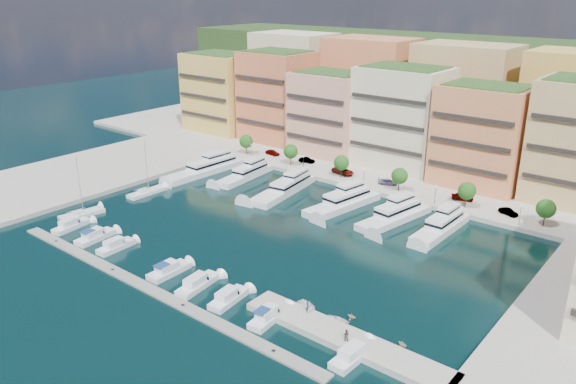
% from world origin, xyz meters
% --- Properties ---
extents(ground, '(400.00, 400.00, 0.00)m').
position_xyz_m(ground, '(0.00, 0.00, 0.00)').
color(ground, black).
rests_on(ground, ground).
extents(north_quay, '(220.00, 64.00, 2.00)m').
position_xyz_m(north_quay, '(0.00, 62.00, 0.00)').
color(north_quay, '#9E998E').
rests_on(north_quay, ground).
extents(west_quay, '(34.00, 76.00, 2.00)m').
position_xyz_m(west_quay, '(-62.00, -8.00, 0.00)').
color(west_quay, '#9E998E').
rests_on(west_quay, ground).
extents(hillside, '(240.00, 40.00, 58.00)m').
position_xyz_m(hillside, '(0.00, 110.00, 0.00)').
color(hillside, '#213A17').
rests_on(hillside, ground).
extents(south_pontoon, '(72.00, 2.20, 0.35)m').
position_xyz_m(south_pontoon, '(-3.00, -30.00, 0.00)').
color(south_pontoon, gray).
rests_on(south_pontoon, ground).
extents(finger_pier, '(32.00, 5.00, 2.00)m').
position_xyz_m(finger_pier, '(30.00, -22.00, 0.00)').
color(finger_pier, '#9E998E').
rests_on(finger_pier, ground).
extents(apartment_0, '(22.00, 16.50, 24.80)m').
position_xyz_m(apartment_0, '(-66.00, 49.99, 13.31)').
color(apartment_0, '#E2BF52').
rests_on(apartment_0, north_quay).
extents(apartment_1, '(20.00, 16.50, 26.80)m').
position_xyz_m(apartment_1, '(-44.00, 51.99, 14.31)').
color(apartment_1, '#D17745').
rests_on(apartment_1, north_quay).
extents(apartment_2, '(20.00, 15.50, 22.80)m').
position_xyz_m(apartment_2, '(-23.00, 49.99, 12.31)').
color(apartment_2, tan).
rests_on(apartment_2, north_quay).
extents(apartment_3, '(22.00, 16.50, 25.80)m').
position_xyz_m(apartment_3, '(-2.00, 51.99, 13.81)').
color(apartment_3, beige).
rests_on(apartment_3, north_quay).
extents(apartment_4, '(20.00, 15.50, 23.80)m').
position_xyz_m(apartment_4, '(20.00, 49.99, 12.81)').
color(apartment_4, '#E18054').
rests_on(apartment_4, north_quay).
extents(backblock_0, '(26.00, 18.00, 30.00)m').
position_xyz_m(backblock_0, '(-55.00, 74.00, 16.00)').
color(backblock_0, beige).
rests_on(backblock_0, north_quay).
extents(backblock_1, '(26.00, 18.00, 30.00)m').
position_xyz_m(backblock_1, '(-25.00, 74.00, 16.00)').
color(backblock_1, '#E18054').
rests_on(backblock_1, north_quay).
extents(backblock_2, '(26.00, 18.00, 30.00)m').
position_xyz_m(backblock_2, '(5.00, 74.00, 16.00)').
color(backblock_2, '#D0B96E').
rests_on(backblock_2, north_quay).
extents(tree_0, '(3.80, 3.80, 5.65)m').
position_xyz_m(tree_0, '(-40.00, 33.50, 4.74)').
color(tree_0, '#473323').
rests_on(tree_0, north_quay).
extents(tree_1, '(3.80, 3.80, 5.65)m').
position_xyz_m(tree_1, '(-24.00, 33.50, 4.74)').
color(tree_1, '#473323').
rests_on(tree_1, north_quay).
extents(tree_2, '(3.80, 3.80, 5.65)m').
position_xyz_m(tree_2, '(-8.00, 33.50, 4.74)').
color(tree_2, '#473323').
rests_on(tree_2, north_quay).
extents(tree_3, '(3.80, 3.80, 5.65)m').
position_xyz_m(tree_3, '(8.00, 33.50, 4.74)').
color(tree_3, '#473323').
rests_on(tree_3, north_quay).
extents(tree_4, '(3.80, 3.80, 5.65)m').
position_xyz_m(tree_4, '(24.00, 33.50, 4.74)').
color(tree_4, '#473323').
rests_on(tree_4, north_quay).
extents(tree_5, '(3.80, 3.80, 5.65)m').
position_xyz_m(tree_5, '(40.00, 33.50, 4.74)').
color(tree_5, '#473323').
rests_on(tree_5, north_quay).
extents(lamppost_0, '(0.30, 0.30, 4.20)m').
position_xyz_m(lamppost_0, '(-36.00, 31.20, 3.83)').
color(lamppost_0, black).
rests_on(lamppost_0, north_quay).
extents(lamppost_1, '(0.30, 0.30, 4.20)m').
position_xyz_m(lamppost_1, '(-18.00, 31.20, 3.83)').
color(lamppost_1, black).
rests_on(lamppost_1, north_quay).
extents(lamppost_2, '(0.30, 0.30, 4.20)m').
position_xyz_m(lamppost_2, '(0.00, 31.20, 3.83)').
color(lamppost_2, black).
rests_on(lamppost_2, north_quay).
extents(lamppost_3, '(0.30, 0.30, 4.20)m').
position_xyz_m(lamppost_3, '(18.00, 31.20, 3.83)').
color(lamppost_3, black).
rests_on(lamppost_3, north_quay).
extents(lamppost_4, '(0.30, 0.30, 4.20)m').
position_xyz_m(lamppost_4, '(36.00, 31.20, 3.83)').
color(lamppost_4, black).
rests_on(lamppost_4, north_quay).
extents(yacht_0, '(5.92, 24.95, 7.30)m').
position_xyz_m(yacht_0, '(-38.88, 17.65, 1.21)').
color(yacht_0, white).
rests_on(yacht_0, ground).
extents(yacht_1, '(6.07, 18.87, 7.30)m').
position_xyz_m(yacht_1, '(-27.80, 20.46, 1.09)').
color(yacht_1, white).
rests_on(yacht_1, ground).
extents(yacht_2, '(8.03, 22.64, 7.30)m').
position_xyz_m(yacht_2, '(-13.65, 18.85, 1.21)').
color(yacht_2, white).
rests_on(yacht_2, ground).
extents(yacht_3, '(7.85, 20.74, 7.30)m').
position_xyz_m(yacht_3, '(2.24, 19.73, 1.21)').
color(yacht_3, white).
rests_on(yacht_3, ground).
extents(yacht_4, '(7.89, 20.07, 7.30)m').
position_xyz_m(yacht_4, '(14.74, 19.99, 1.09)').
color(yacht_4, white).
rests_on(yacht_4, ground).
extents(yacht_5, '(4.60, 18.05, 7.30)m').
position_xyz_m(yacht_5, '(24.48, 20.77, 1.21)').
color(yacht_5, white).
rests_on(yacht_5, ground).
extents(cruiser_0, '(3.44, 8.21, 2.55)m').
position_xyz_m(cruiser_0, '(-33.80, -24.59, 0.55)').
color(cruiser_0, white).
rests_on(cruiser_0, ground).
extents(cruiser_1, '(3.65, 8.20, 2.66)m').
position_xyz_m(cruiser_1, '(-25.47, -24.61, 0.57)').
color(cruiser_1, white).
rests_on(cruiser_1, ground).
extents(cruiser_2, '(2.82, 7.46, 2.55)m').
position_xyz_m(cruiser_2, '(-18.82, -24.58, 0.55)').
color(cruiser_2, white).
rests_on(cruiser_2, ground).
extents(cruiser_4, '(3.02, 7.74, 2.66)m').
position_xyz_m(cruiser_4, '(-3.83, -24.60, 0.57)').
color(cruiser_4, white).
rests_on(cruiser_4, ground).
extents(cruiser_5, '(3.67, 8.70, 2.55)m').
position_xyz_m(cruiser_5, '(3.35, -24.59, 0.55)').
color(cruiser_5, white).
rests_on(cruiser_5, ground).
extents(cruiser_6, '(3.46, 7.71, 2.55)m').
position_xyz_m(cruiser_6, '(10.30, -24.58, 0.55)').
color(cruiser_6, white).
rests_on(cruiser_6, ground).
extents(cruiser_7, '(3.24, 7.67, 2.66)m').
position_xyz_m(cruiser_7, '(18.42, -24.60, 0.57)').
color(cruiser_7, white).
rests_on(cruiser_7, ground).
extents(cruiser_9, '(2.83, 7.62, 2.55)m').
position_xyz_m(cruiser_9, '(32.85, -24.58, 0.55)').
color(cruiser_9, white).
rests_on(cruiser_9, ground).
extents(sailboat_0, '(4.27, 9.57, 13.20)m').
position_xyz_m(sailboat_0, '(-38.02, -19.66, 0.31)').
color(sailboat_0, white).
rests_on(sailboat_0, ground).
extents(sailboat_1, '(2.90, 9.70, 13.20)m').
position_xyz_m(sailboat_1, '(-38.10, -2.61, 0.31)').
color(sailboat_1, white).
rests_on(sailboat_1, ground).
extents(tender_1, '(1.62, 1.42, 0.82)m').
position_xyz_m(tender_1, '(27.58, -16.61, 0.41)').
color(tender_1, '#C4B496').
rests_on(tender_1, ground).
extents(tender_0, '(4.53, 3.82, 0.80)m').
position_xyz_m(tender_0, '(20.91, -18.55, 0.40)').
color(tender_0, white).
rests_on(tender_0, ground).
extents(tender_3, '(1.80, 1.67, 0.79)m').
position_xyz_m(tender_3, '(36.60, -18.00, 0.39)').
color(tender_3, beige).
rests_on(tender_3, ground).
extents(tender_2, '(4.74, 4.02, 0.83)m').
position_xyz_m(tender_2, '(26.40, -19.00, 0.42)').
color(tender_2, silver).
rests_on(tender_2, ground).
extents(car_0, '(4.57, 2.04, 1.53)m').
position_xyz_m(car_0, '(-33.85, 37.65, 1.76)').
color(car_0, gray).
rests_on(car_0, north_quay).
extents(car_1, '(4.57, 2.34, 1.43)m').
position_xyz_m(car_1, '(-22.00, 37.93, 1.72)').
color(car_1, gray).
rests_on(car_1, north_quay).
extents(car_2, '(6.49, 3.86, 1.69)m').
position_xyz_m(car_2, '(-8.99, 35.86, 1.85)').
color(car_2, gray).
rests_on(car_2, north_quay).
extents(car_3, '(4.99, 3.54, 1.34)m').
position_xyz_m(car_3, '(3.74, 36.02, 1.67)').
color(car_3, gray).
rests_on(car_3, north_quay).
extents(car_4, '(5.17, 3.20, 1.64)m').
position_xyz_m(car_4, '(21.73, 37.22, 1.82)').
color(car_4, gray).
rests_on(car_4, north_quay).
extents(car_5, '(4.34, 2.70, 1.35)m').
position_xyz_m(car_5, '(32.60, 35.06, 1.68)').
color(car_5, gray).
rests_on(car_5, north_quay).
extents(person_0, '(0.69, 0.77, 1.76)m').
position_xyz_m(person_0, '(22.49, -20.61, 1.88)').
color(person_0, '#25294A').
rests_on(person_0, finger_pier).
extents(person_1, '(0.99, 0.86, 1.73)m').
position_xyz_m(person_1, '(30.69, -22.87, 1.87)').
color(person_1, '#46342A').
rests_on(person_1, finger_pier).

